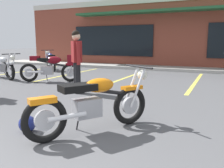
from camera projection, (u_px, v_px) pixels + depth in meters
name	position (u px, v px, depth m)	size (l,w,h in m)	color
ground_plane	(113.00, 106.00, 5.26)	(80.00, 80.00, 0.00)	#515154
sidewalk_kerb	(176.00, 68.00, 12.22)	(22.00, 1.80, 0.14)	#A8A59E
brick_storefront_building	(188.00, 34.00, 15.16)	(18.86, 7.10, 3.72)	brown
painted_stall_lines	(159.00, 80.00, 9.00)	(13.08, 4.80, 0.01)	#DBCC4C
motorcycle_foreground_classic	(93.00, 103.00, 3.67)	(1.37, 1.85, 0.98)	black
motorcycle_silver_naked	(51.00, 61.00, 12.05)	(1.71, 1.59, 0.98)	black
motorcycle_blue_standard	(53.00, 67.00, 8.44)	(1.96, 1.18, 0.98)	black
motorcycle_green_cafe_racer	(2.00, 66.00, 9.23)	(2.03, 1.00, 0.98)	black
person_by_back_row	(77.00, 58.00, 6.49)	(0.49, 0.50, 1.68)	black
helmet_on_pavement	(27.00, 124.00, 3.73)	(0.26, 0.26, 0.26)	navy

